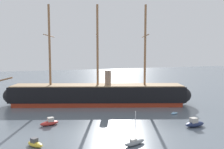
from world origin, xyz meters
The scene contains 9 objects.
tall_ship centered at (1.92, 52.57, 3.35)m, with size 61.33×26.69×30.75m.
sailboat_near_centre centered at (-1.57, 19.88, 0.51)m, with size 4.84×2.65×6.04m.
motorboat_mid_left centered at (-18.09, 25.47, 0.52)m, with size 3.24×3.76×1.49m.
motorboat_mid_right centered at (15.49, 24.37, 0.70)m, with size 4.82×2.09×2.01m.
motorboat_alongside_bow centered at (-14.43, 36.84, 0.61)m, with size 4.45×2.68×1.74m.
dinghy_alongside_stern centered at (17.56, 34.63, 0.28)m, with size 2.57×1.65×0.56m.
dinghy_far_right centered at (30.73, 54.04, 0.32)m, with size 2.59×2.79×0.63m.
sailboat_distant_centre centered at (0.76, 62.82, 0.47)m, with size 3.54×4.29×5.63m.
seagull_in_flight centered at (-0.75, 28.17, 10.16)m, with size 0.98×0.57×0.13m.
Camera 1 is at (-19.61, -16.25, 16.47)m, focal length 37.52 mm.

